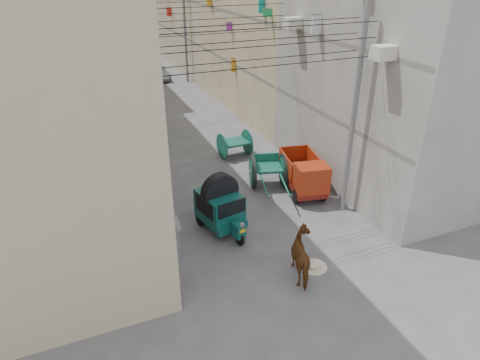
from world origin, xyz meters
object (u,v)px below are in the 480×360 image
auto_rickshaw (220,205)px  feed_sack (314,264)px  distant_car_grey (157,73)px  distant_car_green (119,53)px  tonga_cart (268,170)px  mini_truck (306,177)px  horse (305,257)px  second_cart (235,143)px  distant_car_white (122,91)px

auto_rickshaw → feed_sack: size_ratio=4.62×
distant_car_grey → distant_car_green: (-1.71, 9.64, 0.08)m
auto_rickshaw → tonga_cart: (3.13, 2.37, -0.25)m
mini_truck → distant_car_green: size_ratio=0.74×
feed_sack → distant_car_grey: 26.36m
tonga_cart → horse: (-1.63, -5.94, -0.03)m
second_cart → mini_truck: bearing=-78.2°
auto_rickshaw → horse: bearing=-78.6°
second_cart → distant_car_grey: 17.02m
mini_truck → feed_sack: size_ratio=5.82×
mini_truck → horse: 5.41m
tonga_cart → distant_car_green: size_ratio=0.81×
second_cart → distant_car_white: bearing=104.5°
auto_rickshaw → distant_car_white: bearing=81.1°
feed_sack → horse: bearing=-157.0°
tonga_cart → second_cart: 3.60m
second_cart → feed_sack: (-0.96, -9.32, -0.56)m
auto_rickshaw → feed_sack: auto_rickshaw is taller
distant_car_green → mini_truck: bearing=97.0°
auto_rickshaw → distant_car_green: size_ratio=0.59×
distant_car_green → distant_car_white: bearing=83.7°
distant_car_grey → distant_car_white: bearing=-136.4°
feed_sack → distant_car_green: 36.00m
distant_car_grey → distant_car_green: size_ratio=0.77×
distant_car_green → feed_sack: bearing=92.7°
second_cart → distant_car_green: second_cart is taller
auto_rickshaw → second_cart: bearing=52.0°
auto_rickshaw → tonga_cart: size_ratio=0.73×
second_cart → distant_car_green: 26.73m
auto_rickshaw → mini_truck: auto_rickshaw is taller
auto_rickshaw → feed_sack: (2.04, -3.35, -0.88)m
auto_rickshaw → distant_car_white: auto_rickshaw is taller
mini_truck → distant_car_green: bearing=107.2°
auto_rickshaw → distant_car_grey: 23.18m
horse → distant_car_white: 21.83m
tonga_cart → distant_car_white: bearing=120.2°
auto_rickshaw → tonga_cart: bearing=25.8°
mini_truck → horse: size_ratio=1.83×
distant_car_green → horse: bearing=91.9°
distant_car_white → second_cart: bearing=99.0°
auto_rickshaw → horse: auto_rickshaw is taller
auto_rickshaw → feed_sack: bearing=-70.0°
tonga_cart → distant_car_white: tonga_cart is taller
feed_sack → second_cart: bearing=84.1°
auto_rickshaw → tonga_cart: auto_rickshaw is taller
tonga_cart → distant_car_white: size_ratio=0.89×
tonga_cart → distant_car_grey: (-0.23, 20.62, -0.23)m
feed_sack → auto_rickshaw: bearing=121.3°
mini_truck → feed_sack: mini_truck is taller
mini_truck → distant_car_grey: size_ratio=0.97×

